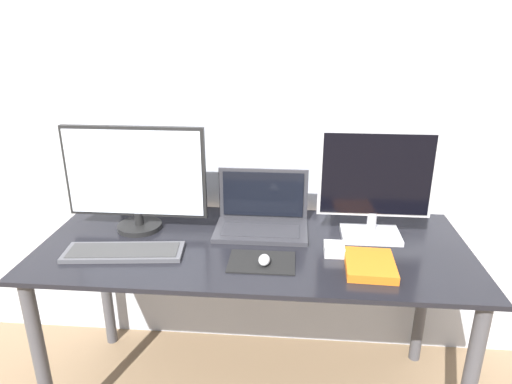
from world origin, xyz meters
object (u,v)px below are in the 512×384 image
Objects in this scene: mouse at (264,260)px; book at (370,265)px; power_brick at (334,249)px; laptop at (262,215)px; monitor_left at (135,178)px; keyboard at (124,252)px; monitor_right at (375,184)px.

book is at bearing 1.24° from mouse.
laptop is at bearing 144.65° from power_brick.
monitor_left is at bearing 153.87° from mouse.
laptop is 0.35m from power_brick.
book is at bearing -15.76° from monitor_left.
laptop is 5.74× the size of mouse.
laptop is (0.50, 0.04, -0.16)m from monitor_left.
power_brick reaches higher than keyboard.
monitor_right reaches higher than power_brick.
monitor_left is at bearing 93.48° from keyboard.
book is (-0.04, -0.25, -0.21)m from monitor_right.
laptop is 0.56m from keyboard.
monitor_right reaches higher than keyboard.
laptop is 0.50m from book.
monitor_right is 0.47m from laptop.
power_brick is (0.77, 0.07, 0.01)m from keyboard.
mouse is at bearing -26.13° from monitor_left.
power_brick is at bearing -35.35° from laptop.
laptop is 1.75× the size of book.
monitor_right reaches higher than mouse.
power_brick is at bearing 139.51° from book.
monitor_left reaches higher than book.
mouse is (0.54, -0.26, -0.20)m from monitor_left.
mouse is 0.27m from power_brick.
laptop reaches higher than power_brick.
mouse is at bearing -84.28° from laptop.
monitor_left is at bearing 168.82° from power_brick.
monitor_left reaches higher than mouse.
monitor_right is 5.26× the size of power_brick.
monitor_right is 1.16× the size of laptop.
mouse is 0.37m from book.
monitor_right is 0.98m from keyboard.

